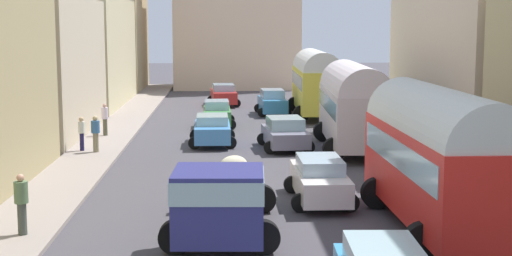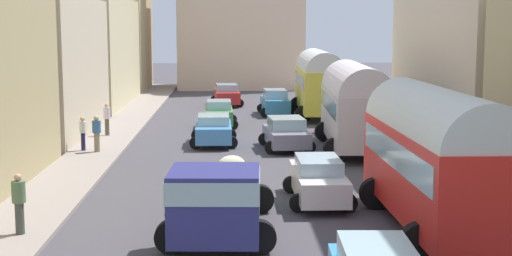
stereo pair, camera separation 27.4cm
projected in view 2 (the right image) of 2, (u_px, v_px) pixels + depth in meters
The scene contains 22 objects.
ground_plane at pixel (251, 142), 37.11m from camera, with size 154.00×154.00×0.00m, color #464349.
sidewalk_left at pixel (106, 142), 36.84m from camera, with size 2.50×70.00×0.14m, color gray.
sidewalk_right at pixel (393, 140), 37.36m from camera, with size 2.50×70.00×0.14m, color #9B9B91.
building_left_2 at pixel (41, 68), 38.78m from camera, with size 5.03×12.40×7.28m.
building_left_3 at pixel (94, 44), 53.05m from camera, with size 5.16×14.97×8.88m.
building_left_4 at pixel (118, 20), 65.69m from camera, with size 5.04×9.91×12.66m.
building_right_2 at pixel (471, 46), 35.70m from camera, with size 4.40×14.75×9.70m.
distant_church at pixel (241, 7), 67.49m from camera, with size 11.46×6.86×20.48m.
parked_bus_0 at pixel (436, 153), 20.83m from camera, with size 3.37×8.66×4.15m.
parked_bus_1 at pixel (355, 103), 34.44m from camera, with size 3.59×8.65×4.10m.
parked_bus_2 at pixel (318, 80), 47.18m from camera, with size 3.43×8.84×4.27m.
cargo_truck_0 at pixel (218, 198), 20.11m from camera, with size 3.36×7.16×2.26m.
car_0 at pixel (214, 130), 36.22m from camera, with size 2.36×3.97×1.49m.
car_1 at pixel (219, 114), 42.46m from camera, with size 2.19×3.80×1.56m.
car_2 at pixel (227, 95), 53.82m from camera, with size 2.47×4.47×1.57m.
car_4 at pixel (318, 179), 24.52m from camera, with size 2.19×4.37×1.51m.
car_5 at pixel (286, 133), 34.95m from camera, with size 2.58×4.14×1.53m.
car_6 at pixel (275, 102), 48.25m from camera, with size 2.32×4.08×1.68m.
pedestrian_0 at pixel (19, 202), 20.25m from camera, with size 0.54×0.54×1.85m.
pedestrian_2 at pixel (107, 118), 38.41m from camera, with size 0.49×0.49×1.82m.
pedestrian_3 at pixel (97, 133), 33.42m from camera, with size 0.39×0.39×1.81m.
pedestrian_4 at pixel (83, 132), 33.76m from camera, with size 0.42×0.42×1.72m.
Camera 2 is at (-1.04, -9.63, 5.91)m, focal length 51.53 mm.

